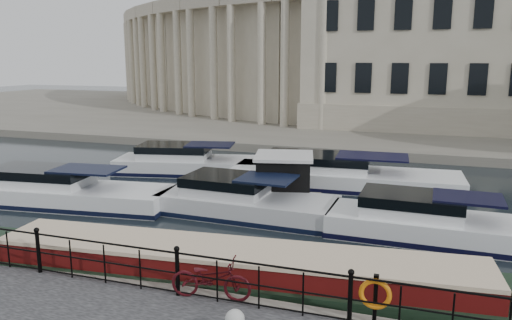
{
  "coord_description": "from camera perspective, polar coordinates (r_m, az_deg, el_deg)",
  "views": [
    {
      "loc": [
        5.2,
        -11.94,
        6.03
      ],
      "look_at": [
        0.5,
        2.0,
        3.0
      ],
      "focal_mm": 35.0,
      "sensor_mm": 36.0,
      "label": 1
    }
  ],
  "objects": [
    {
      "name": "ground_plane",
      "position": [
        14.35,
        -4.57,
        -13.25
      ],
      "size": [
        160.0,
        160.0,
        0.0
      ],
      "primitive_type": "plane",
      "color": "black",
      "rests_on": "ground"
    },
    {
      "name": "far_bank",
      "position": [
        51.53,
        12.77,
        4.94
      ],
      "size": [
        120.0,
        42.0,
        0.55
      ],
      "primitive_type": "cube",
      "color": "#6B665B",
      "rests_on": "ground_plane"
    },
    {
      "name": "railing",
      "position": [
        12.01,
        -8.98,
        -12.22
      ],
      "size": [
        24.14,
        0.14,
        1.22
      ],
      "color": "black",
      "rests_on": "near_quay"
    },
    {
      "name": "civic_building",
      "position": [
        47.07,
        11.34,
        12.64
      ],
      "size": [
        53.55,
        31.84,
        16.85
      ],
      "color": "#ADA38C",
      "rests_on": "far_bank"
    },
    {
      "name": "bicycle",
      "position": [
        11.81,
        -5.18,
        -13.35
      ],
      "size": [
        1.97,
        0.89,
        1.0
      ],
      "primitive_type": "imported",
      "rotation": [
        0.0,
        0.0,
        1.69
      ],
      "color": "#400B11",
      "rests_on": "near_quay"
    },
    {
      "name": "life_ring_post",
      "position": [
        10.9,
        13.47,
        -14.75
      ],
      "size": [
        0.68,
        0.19,
        1.1
      ],
      "color": "black",
      "rests_on": "near_quay"
    },
    {
      "name": "narrowboat",
      "position": [
        13.42,
        -2.75,
        -13.35
      ],
      "size": [
        16.16,
        3.54,
        1.58
      ],
      "rotation": [
        0.0,
        0.0,
        0.09
      ],
      "color": "black",
      "rests_on": "ground_plane"
    },
    {
      "name": "harbour_hut",
      "position": [
        20.8,
        3.2,
        -2.51
      ],
      "size": [
        3.73,
        3.32,
        2.2
      ],
      "rotation": [
        0.0,
        0.0,
        0.22
      ],
      "color": "#6B665B",
      "rests_on": "ground_plane"
    },
    {
      "name": "cabin_cruisers",
      "position": [
        21.86,
        -1.03,
        -3.38
      ],
      "size": [
        22.99,
        10.9,
        1.99
      ],
      "color": "white",
      "rests_on": "ground_plane"
    }
  ]
}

